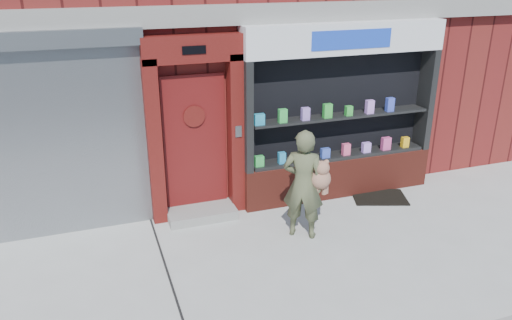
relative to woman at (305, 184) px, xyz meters
name	(u,v)px	position (x,y,z in m)	size (l,w,h in m)	color
ground	(284,264)	(-0.58, -0.65, -0.85)	(80.00, 80.00, 0.00)	#9E9E99
shutter_bay	(37,127)	(-3.58, 1.28, 0.87)	(3.10, 0.30, 3.04)	gray
red_door_bay	(196,129)	(-1.33, 1.21, 0.61)	(1.52, 0.58, 2.90)	#4C0F0D
pharmacy_bay	(340,120)	(1.17, 1.16, 0.52)	(3.50, 0.41, 3.00)	maroon
woman	(305,184)	(0.00, 0.00, 0.00)	(0.77, 0.68, 1.68)	#4E5336
doormat	(379,197)	(1.81, 0.73, -0.84)	(0.92, 0.64, 0.02)	black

